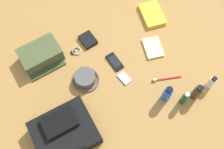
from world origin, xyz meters
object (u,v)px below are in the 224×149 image
object	(u,v)px
paperback_novel	(152,15)
cell_phone	(115,62)
bucket_hat	(85,78)
wristwatch	(76,51)
toothbrush	(165,79)
deodorant_spray	(167,94)
toothpaste_tube	(211,82)
wallet	(88,40)
cologne_bottle	(197,92)
notepad	(153,48)
media_player	(124,78)
backpack	(65,132)
shampoo_bottle	(184,98)
toiletry_pouch	(41,55)

from	to	relation	value
paperback_novel	cell_phone	bearing A→B (deg)	27.68
bucket_hat	wristwatch	xyz separation A→B (m)	(-0.03, -0.21, -0.02)
wristwatch	toothbrush	xyz separation A→B (m)	(-0.41, 0.43, 0.00)
deodorant_spray	wristwatch	distance (m)	0.64
toothpaste_tube	wallet	distance (m)	0.82
cologne_bottle	notepad	xyz separation A→B (m)	(0.05, -0.40, -0.06)
paperback_novel	toothbrush	xyz separation A→B (m)	(0.17, 0.45, -0.01)
paperback_novel	wristwatch	distance (m)	0.59
bucket_hat	cologne_bottle	size ratio (longest dim) A/B	1.24
media_player	wristwatch	distance (m)	0.36
paperback_novel	wallet	distance (m)	0.48
deodorant_spray	paperback_novel	bearing A→B (deg)	-112.92
media_player	notepad	bearing A→B (deg)	-158.25
backpack	toothbrush	size ratio (longest dim) A/B	1.89
media_player	toothbrush	distance (m)	0.25
cologne_bottle	media_player	world-z (taller)	cologne_bottle
toothpaste_tube	notepad	size ratio (longest dim) A/B	0.73
deodorant_spray	cell_phone	xyz separation A→B (m)	(0.16, -0.35, -0.06)
toothpaste_tube	bucket_hat	bearing A→B (deg)	-29.26
media_player	bucket_hat	bearing A→B (deg)	-23.68
backpack	wristwatch	xyz separation A→B (m)	(-0.26, -0.47, -0.05)
media_player	wallet	xyz separation A→B (m)	(0.09, -0.35, 0.01)
shampoo_bottle	cell_phone	world-z (taller)	shampoo_bottle
cell_phone	notepad	world-z (taller)	notepad
toiletry_pouch	media_player	world-z (taller)	toiletry_pouch
cell_phone	notepad	distance (m)	0.27
wallet	notepad	size ratio (longest dim) A/B	0.73
media_player	wristwatch	world-z (taller)	same
shampoo_bottle	wallet	size ratio (longest dim) A/B	1.21
bucket_hat	toiletry_pouch	bearing A→B (deg)	-54.69
toothpaste_tube	media_player	distance (m)	0.52
wristwatch	wallet	bearing A→B (deg)	-159.51
cologne_bottle	paperback_novel	world-z (taller)	cologne_bottle
paperback_novel	wristwatch	xyz separation A→B (m)	(0.59, 0.03, -0.01)
backpack	wristwatch	bearing A→B (deg)	-119.09
backpack	toiletry_pouch	xyz separation A→B (m)	(-0.05, -0.51, -0.01)
backpack	toothpaste_tube	xyz separation A→B (m)	(-0.89, 0.11, -0.01)
toiletry_pouch	shampoo_bottle	distance (m)	0.91
bucket_hat	media_player	world-z (taller)	bucket_hat
media_player	shampoo_bottle	bearing A→B (deg)	129.39
toiletry_pouch	toothbrush	distance (m)	0.79
deodorant_spray	toothbrush	size ratio (longest dim) A/B	0.82
toothpaste_tube	shampoo_bottle	distance (m)	0.20
bucket_hat	wristwatch	world-z (taller)	bucket_hat
bucket_hat	toothpaste_tube	world-z (taller)	toothpaste_tube
wallet	notepad	xyz separation A→B (m)	(-0.36, 0.24, -0.00)
wallet	bucket_hat	bearing A→B (deg)	54.74
deodorant_spray	toothbrush	bearing A→B (deg)	-121.44
toiletry_pouch	bucket_hat	size ratio (longest dim) A/B	1.53
bucket_hat	cell_phone	xyz separation A→B (m)	(-0.22, -0.03, -0.02)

